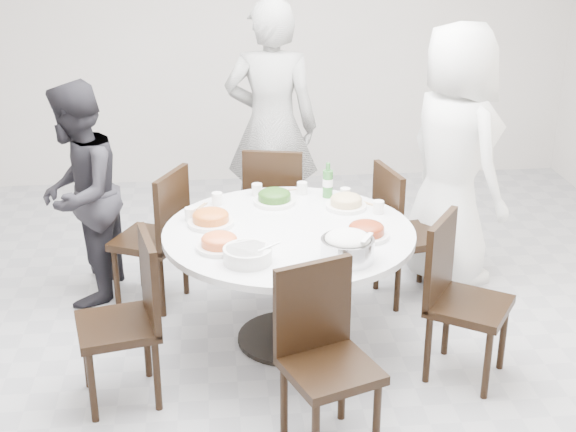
{
  "coord_description": "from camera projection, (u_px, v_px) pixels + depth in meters",
  "views": [
    {
      "loc": [
        -0.44,
        -4.41,
        2.62
      ],
      "look_at": [
        0.01,
        -0.02,
        0.82
      ],
      "focal_mm": 50.0,
      "sensor_mm": 36.0,
      "label": 1
    }
  ],
  "objects": [
    {
      "name": "chair_n",
      "position": [
        276.0,
        206.0,
        5.87
      ],
      "size": [
        0.5,
        0.5,
        0.95
      ],
      "primitive_type": "cube",
      "rotation": [
        0.0,
        0.0,
        2.92
      ],
      "color": "black",
      "rests_on": "floor"
    },
    {
      "name": "diner_right",
      "position": [
        454.0,
        157.0,
        5.5
      ],
      "size": [
        0.87,
        1.05,
        1.84
      ],
      "primitive_type": "imported",
      "rotation": [
        0.0,
        0.0,
        1.94
      ],
      "color": "silver",
      "rests_on": "floor"
    },
    {
      "name": "dish_orange",
      "position": [
        211.0,
        219.0,
        4.81
      ],
      "size": [
        0.28,
        0.28,
        0.08
      ],
      "primitive_type": "cylinder",
      "color": "white",
      "rests_on": "dining_table"
    },
    {
      "name": "tea_cups",
      "position": [
        281.0,
        187.0,
        5.32
      ],
      "size": [
        0.07,
        0.07,
        0.08
      ],
      "primitive_type": "cylinder",
      "color": "white",
      "rests_on": "dining_table"
    },
    {
      "name": "wall_back",
      "position": [
        254.0,
        34.0,
        7.33
      ],
      "size": [
        6.0,
        0.01,
        2.8
      ],
      "primitive_type": "cube",
      "color": "silver",
      "rests_on": "ground"
    },
    {
      "name": "diner_left",
      "position": [
        79.0,
        195.0,
        5.3
      ],
      "size": [
        0.67,
        0.81,
        1.51
      ],
      "primitive_type": "imported",
      "rotation": [
        0.0,
        0.0,
        4.56
      ],
      "color": "black",
      "rests_on": "floor"
    },
    {
      "name": "rice_bowl",
      "position": [
        347.0,
        250.0,
        4.34
      ],
      "size": [
        0.29,
        0.29,
        0.13
      ],
      "primitive_type": "cylinder",
      "color": "silver",
      "rests_on": "dining_table"
    },
    {
      "name": "dish_redbrown",
      "position": [
        366.0,
        232.0,
        4.64
      ],
      "size": [
        0.27,
        0.27,
        0.07
      ],
      "primitive_type": "cylinder",
      "color": "white",
      "rests_on": "dining_table"
    },
    {
      "name": "diner_middle",
      "position": [
        272.0,
        127.0,
        6.04
      ],
      "size": [
        0.77,
        0.57,
        1.92
      ],
      "primitive_type": "imported",
      "rotation": [
        0.0,
        0.0,
        2.98
      ],
      "color": "black",
      "rests_on": "floor"
    },
    {
      "name": "floor",
      "position": [
        287.0,
        334.0,
        5.1
      ],
      "size": [
        6.0,
        6.0,
        0.01
      ],
      "primitive_type": "cube",
      "color": "#A5A6AA",
      "rests_on": "ground"
    },
    {
      "name": "dish_tofu",
      "position": [
        219.0,
        244.0,
        4.49
      ],
      "size": [
        0.26,
        0.26,
        0.07
      ],
      "primitive_type": "cylinder",
      "color": "white",
      "rests_on": "dining_table"
    },
    {
      "name": "dish_pale",
      "position": [
        346.0,
        203.0,
        5.07
      ],
      "size": [
        0.26,
        0.26,
        0.07
      ],
      "primitive_type": "cylinder",
      "color": "white",
      "rests_on": "dining_table"
    },
    {
      "name": "chair_s",
      "position": [
        331.0,
        365.0,
        3.9
      ],
      "size": [
        0.54,
        0.54,
        0.95
      ],
      "primitive_type": "cube",
      "rotation": [
        0.0,
        0.0,
        6.64
      ],
      "color": "black",
      "rests_on": "floor"
    },
    {
      "name": "dish_greens",
      "position": [
        274.0,
        198.0,
        5.14
      ],
      "size": [
        0.27,
        0.27,
        0.07
      ],
      "primitive_type": "cylinder",
      "color": "white",
      "rests_on": "dining_table"
    },
    {
      "name": "dining_table",
      "position": [
        289.0,
        286.0,
        4.89
      ],
      "size": [
        1.5,
        1.5,
        0.75
      ],
      "primitive_type": "cylinder",
      "color": "white",
      "rests_on": "floor"
    },
    {
      "name": "chair_se",
      "position": [
        470.0,
        302.0,
        4.5
      ],
      "size": [
        0.58,
        0.58,
        0.95
      ],
      "primitive_type": "cube",
      "rotation": [
        0.0,
        0.0,
        7.26
      ],
      "color": "black",
      "rests_on": "floor"
    },
    {
      "name": "chopsticks",
      "position": [
        279.0,
        190.0,
        5.38
      ],
      "size": [
        0.24,
        0.04,
        0.01
      ],
      "primitive_type": null,
      "color": "tan",
      "rests_on": "dining_table"
    },
    {
      "name": "chair_sw",
      "position": [
        117.0,
        323.0,
        4.29
      ],
      "size": [
        0.5,
        0.5,
        0.95
      ],
      "primitive_type": "cube",
      "rotation": [
        0.0,
        0.0,
        4.93
      ],
      "color": "black",
      "rests_on": "floor"
    },
    {
      "name": "beverage_bottle",
      "position": [
        328.0,
        180.0,
        5.22
      ],
      "size": [
        0.07,
        0.07,
        0.23
      ],
      "primitive_type": "cylinder",
      "color": "#2B6C2B",
      "rests_on": "dining_table"
    },
    {
      "name": "chair_ne",
      "position": [
        412.0,
        233.0,
        5.4
      ],
      "size": [
        0.5,
        0.5,
        0.95
      ],
      "primitive_type": "cube",
      "rotation": [
        0.0,
        0.0,
        1.78
      ],
      "color": "black",
      "rests_on": "floor"
    },
    {
      "name": "soup_bowl",
      "position": [
        248.0,
        255.0,
        4.33
      ],
      "size": [
        0.27,
        0.27,
        0.08
      ],
      "primitive_type": "cylinder",
      "color": "white",
      "rests_on": "dining_table"
    },
    {
      "name": "chair_nw",
      "position": [
        149.0,
        237.0,
        5.34
      ],
      "size": [
        0.56,
        0.56,
        0.95
      ],
      "primitive_type": "cube",
      "rotation": [
        0.0,
        0.0,
        4.27
      ],
      "color": "black",
      "rests_on": "floor"
    }
  ]
}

